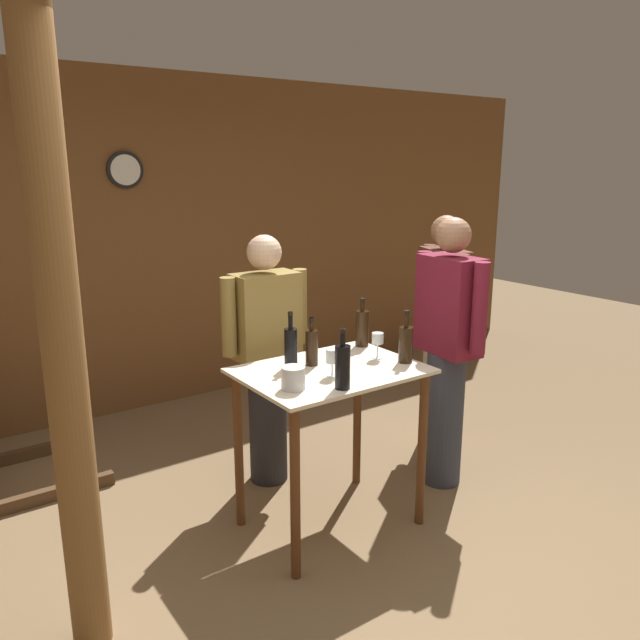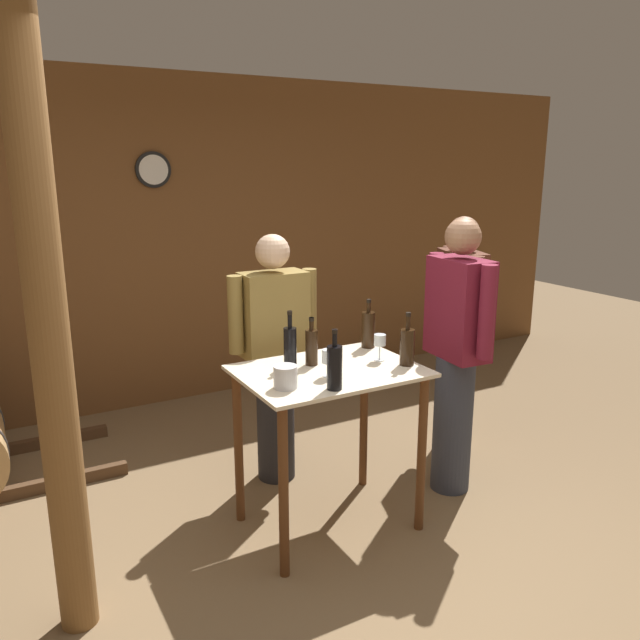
# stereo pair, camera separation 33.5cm
# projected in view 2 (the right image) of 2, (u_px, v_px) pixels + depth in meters

# --- Properties ---
(ground_plane) EXTENTS (14.00, 14.00, 0.00)m
(ground_plane) POSITION_uv_depth(u_px,v_px,m) (360.00, 568.00, 3.16)
(ground_plane) COLOR brown
(back_wall) EXTENTS (8.40, 0.08, 2.70)m
(back_wall) POSITION_uv_depth(u_px,v_px,m) (182.00, 243.00, 5.18)
(back_wall) COLOR brown
(back_wall) RESTS_ON ground_plane
(tasting_table) EXTENTS (0.96, 0.70, 0.93)m
(tasting_table) POSITION_uv_depth(u_px,v_px,m) (329.00, 404.00, 3.37)
(tasting_table) COLOR beige
(tasting_table) RESTS_ON ground_plane
(wooden_post) EXTENTS (0.16, 0.16, 2.70)m
(wooden_post) POSITION_uv_depth(u_px,v_px,m) (49.00, 331.00, 2.46)
(wooden_post) COLOR brown
(wooden_post) RESTS_ON ground_plane
(wine_bottle_far_left) EXTENTS (0.07, 0.07, 0.31)m
(wine_bottle_far_left) POSITION_uv_depth(u_px,v_px,m) (290.00, 345.00, 3.35)
(wine_bottle_far_left) COLOR black
(wine_bottle_far_left) RESTS_ON tasting_table
(wine_bottle_left) EXTENTS (0.08, 0.08, 0.30)m
(wine_bottle_left) POSITION_uv_depth(u_px,v_px,m) (335.00, 366.00, 3.01)
(wine_bottle_left) COLOR black
(wine_bottle_left) RESTS_ON tasting_table
(wine_bottle_center) EXTENTS (0.07, 0.07, 0.27)m
(wine_bottle_center) POSITION_uv_depth(u_px,v_px,m) (312.00, 346.00, 3.38)
(wine_bottle_center) COLOR black
(wine_bottle_center) RESTS_ON tasting_table
(wine_bottle_right) EXTENTS (0.08, 0.08, 0.29)m
(wine_bottle_right) POSITION_uv_depth(u_px,v_px,m) (407.00, 346.00, 3.37)
(wine_bottle_right) COLOR black
(wine_bottle_right) RESTS_ON tasting_table
(wine_bottle_far_right) EXTENTS (0.08, 0.08, 0.29)m
(wine_bottle_far_right) POSITION_uv_depth(u_px,v_px,m) (368.00, 329.00, 3.70)
(wine_bottle_far_right) COLOR black
(wine_bottle_far_right) RESTS_ON tasting_table
(wine_glass_near_left) EXTENTS (0.07, 0.07, 0.14)m
(wine_glass_near_left) POSITION_uv_depth(u_px,v_px,m) (328.00, 357.00, 3.19)
(wine_glass_near_left) COLOR silver
(wine_glass_near_left) RESTS_ON tasting_table
(wine_glass_near_center) EXTENTS (0.07, 0.07, 0.15)m
(wine_glass_near_center) POSITION_uv_depth(u_px,v_px,m) (380.00, 341.00, 3.45)
(wine_glass_near_center) COLOR silver
(wine_glass_near_center) RESTS_ON tasting_table
(ice_bucket) EXTENTS (0.12, 0.12, 0.11)m
(ice_bucket) POSITION_uv_depth(u_px,v_px,m) (285.00, 377.00, 3.04)
(ice_bucket) COLOR silver
(ice_bucket) RESTS_ON tasting_table
(person_host) EXTENTS (0.59, 0.24, 1.59)m
(person_host) POSITION_uv_depth(u_px,v_px,m) (274.00, 354.00, 3.89)
(person_host) COLOR #232328
(person_host) RESTS_ON ground_plane
(person_visitor_with_scarf) EXTENTS (0.25, 0.59, 1.69)m
(person_visitor_with_scarf) POSITION_uv_depth(u_px,v_px,m) (457.00, 352.00, 3.74)
(person_visitor_with_scarf) COLOR #333847
(person_visitor_with_scarf) RESTS_ON ground_plane
(person_visitor_bearded) EXTENTS (0.34, 0.56, 1.65)m
(person_visitor_bearded) POSITION_uv_depth(u_px,v_px,m) (458.00, 330.00, 4.30)
(person_visitor_bearded) COLOR #B7AD93
(person_visitor_bearded) RESTS_ON ground_plane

